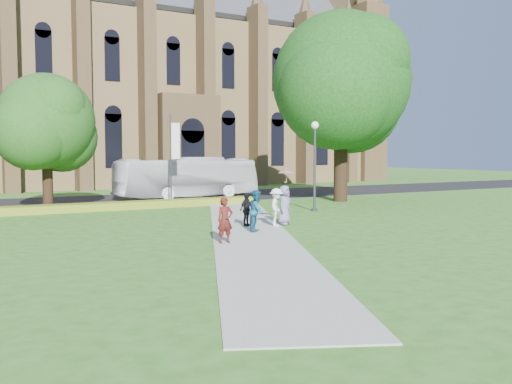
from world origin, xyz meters
TOP-DOWN VIEW (x-y plane):
  - ground at (0.00, 0.00)m, footprint 160.00×160.00m
  - road at (0.00, 20.00)m, footprint 160.00×10.00m
  - footpath at (0.00, 1.00)m, footprint 15.58×28.54m
  - flower_hedge at (-2.00, 13.20)m, footprint 18.00×1.40m
  - cathedral at (10.00, 39.73)m, footprint 52.60×18.25m
  - streetlamp at (7.50, 6.50)m, footprint 0.44×0.44m
  - large_tree at (13.00, 11.00)m, footprint 9.60×9.60m
  - street_tree_1 at (-6.00, 14.50)m, footprint 5.60×5.60m
  - banner_pole_0 at (2.11, 15.20)m, footprint 0.70×0.10m
  - tour_coach at (4.73, 18.78)m, footprint 11.14×3.26m
  - pedestrian_0 at (-2.51, -1.62)m, footprint 0.64×0.43m
  - pedestrian_1 at (0.10, 0.48)m, footprint 1.09×1.10m
  - pedestrian_2 at (1.76, 1.55)m, footprint 1.23×1.29m
  - pedestrian_3 at (0.58, 2.28)m, footprint 0.97×0.71m
  - pedestrian_4 at (2.50, 2.03)m, footprint 1.07×0.99m
  - parasol at (2.68, 2.13)m, footprint 1.00×1.00m

SIDE VIEW (x-z plane):
  - ground at x=0.00m, z-range 0.00..0.00m
  - road at x=0.00m, z-range 0.00..0.02m
  - footpath at x=0.00m, z-range 0.00..0.04m
  - flower_hedge at x=-2.00m, z-range 0.00..0.45m
  - pedestrian_3 at x=0.58m, z-range 0.04..1.57m
  - pedestrian_0 at x=-2.51m, z-range 0.04..1.76m
  - pedestrian_2 at x=1.76m, z-range 0.04..1.80m
  - pedestrian_1 at x=0.10m, z-range 0.04..1.83m
  - pedestrian_4 at x=2.50m, z-range 0.04..1.88m
  - tour_coach at x=4.73m, z-range 0.02..3.08m
  - parasol at x=2.68m, z-range 1.88..2.56m
  - streetlamp at x=7.50m, z-range 0.68..5.92m
  - banner_pole_0 at x=2.11m, z-range 0.39..6.39m
  - street_tree_1 at x=-6.00m, z-range 1.20..9.25m
  - large_tree at x=13.00m, z-range 1.77..14.97m
  - cathedral at x=10.00m, z-range -1.02..26.98m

